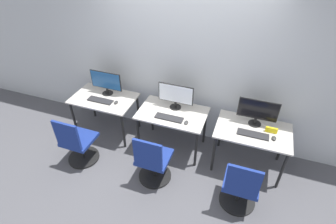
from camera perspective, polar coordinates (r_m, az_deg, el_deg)
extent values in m
plane|color=#4C4C51|center=(4.24, -0.62, -10.34)|extent=(20.00, 20.00, 0.00)
cube|color=#B7BCC1|center=(4.01, 3.26, 11.60)|extent=(12.00, 0.05, 2.80)
cube|color=#BCB7AD|center=(4.46, -13.82, 2.93)|extent=(1.04, 0.67, 0.02)
cylinder|color=black|center=(4.73, -19.78, -1.44)|extent=(0.04, 0.04, 0.68)
cylinder|color=black|center=(4.27, -9.71, -4.16)|extent=(0.04, 0.04, 0.68)
cylinder|color=black|center=(5.08, -16.12, 2.26)|extent=(0.04, 0.04, 0.68)
cylinder|color=black|center=(4.65, -6.50, 0.11)|extent=(0.04, 0.04, 0.68)
cylinder|color=black|center=(4.54, -12.99, 4.02)|extent=(0.18, 0.18, 0.01)
cylinder|color=black|center=(4.52, -13.08, 4.60)|extent=(0.04, 0.04, 0.10)
cube|color=black|center=(4.42, -13.38, 6.71)|extent=(0.55, 0.01, 0.31)
cube|color=navy|center=(4.42, -13.44, 6.65)|extent=(0.52, 0.01, 0.28)
cube|color=#262628|center=(4.38, -14.53, 2.47)|extent=(0.42, 0.13, 0.02)
ellipsoid|color=#333333|center=(4.27, -11.24, 2.07)|extent=(0.06, 0.09, 0.03)
cylinder|color=black|center=(4.46, -17.80, -9.38)|extent=(0.48, 0.48, 0.03)
cylinder|color=black|center=(4.33, -18.27, -7.61)|extent=(0.04, 0.04, 0.35)
cube|color=navy|center=(4.19, -18.79, -5.64)|extent=(0.44, 0.44, 0.05)
cube|color=navy|center=(3.93, -21.15, -4.82)|extent=(0.40, 0.04, 0.44)
cube|color=#BCB7AD|center=(4.00, 0.97, -0.25)|extent=(1.04, 0.67, 0.02)
cylinder|color=black|center=(4.17, -6.49, -5.00)|extent=(0.04, 0.04, 0.68)
cylinder|color=black|center=(3.93, 6.09, -8.11)|extent=(0.04, 0.04, 0.68)
cylinder|color=black|center=(4.56, -3.49, -0.56)|extent=(0.04, 0.04, 0.68)
cylinder|color=black|center=(4.35, 8.01, -3.11)|extent=(0.04, 0.04, 0.68)
cylinder|color=black|center=(4.10, 1.62, 1.09)|extent=(0.18, 0.18, 0.01)
cylinder|color=black|center=(4.07, 1.63, 1.70)|extent=(0.04, 0.04, 0.10)
cube|color=black|center=(3.96, 1.70, 3.99)|extent=(0.55, 0.01, 0.31)
cube|color=silver|center=(3.96, 1.67, 3.93)|extent=(0.52, 0.01, 0.28)
cube|color=#262628|center=(3.87, 0.23, -1.27)|extent=(0.42, 0.13, 0.02)
ellipsoid|color=#333333|center=(3.79, 3.99, -2.29)|extent=(0.06, 0.09, 0.03)
cylinder|color=black|center=(4.01, -2.84, -13.61)|extent=(0.48, 0.48, 0.03)
cylinder|color=black|center=(3.87, -2.92, -11.81)|extent=(0.04, 0.04, 0.35)
cube|color=navy|center=(3.72, -3.02, -9.77)|extent=(0.44, 0.44, 0.05)
cube|color=navy|center=(3.42, -4.45, -9.25)|extent=(0.40, 0.04, 0.44)
cube|color=#BCB7AD|center=(3.87, 18.09, -3.89)|extent=(1.04, 0.67, 0.02)
cylinder|color=black|center=(3.91, 9.89, -8.97)|extent=(0.04, 0.04, 0.68)
cylinder|color=black|center=(3.95, 23.55, -11.69)|extent=(0.04, 0.04, 0.68)
cylinder|color=black|center=(4.32, 11.43, -3.85)|extent=(0.04, 0.04, 0.68)
cylinder|color=black|center=(4.36, 23.63, -6.33)|extent=(0.04, 0.04, 0.68)
cylinder|color=black|center=(3.98, 18.32, -2.40)|extent=(0.18, 0.18, 0.01)
cylinder|color=black|center=(3.94, 18.47, -1.79)|extent=(0.04, 0.04, 0.10)
cube|color=black|center=(3.84, 19.02, 0.47)|extent=(0.55, 0.01, 0.31)
cube|color=black|center=(3.83, 19.01, 0.40)|extent=(0.52, 0.01, 0.28)
cube|color=#262628|center=(3.78, 18.00, -4.64)|extent=(0.42, 0.13, 0.02)
ellipsoid|color=#333333|center=(3.80, 22.07, -5.31)|extent=(0.06, 0.09, 0.03)
cylinder|color=black|center=(3.87, 14.74, -18.06)|extent=(0.48, 0.48, 0.03)
cylinder|color=black|center=(3.72, 15.21, -16.35)|extent=(0.04, 0.04, 0.35)
cube|color=navy|center=(3.56, 15.74, -14.39)|extent=(0.44, 0.44, 0.05)
cube|color=navy|center=(3.24, 16.01, -14.34)|extent=(0.40, 0.04, 0.44)
cube|color=yellow|center=(3.88, 21.58, -3.66)|extent=(0.16, 0.03, 0.08)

